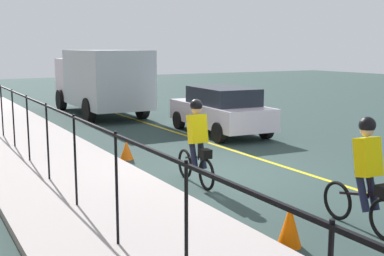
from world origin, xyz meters
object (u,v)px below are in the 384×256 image
object	(u,v)px
box_truck_background	(101,79)
traffic_cone_far	(127,150)
cyclist_lead	(197,143)
patrol_sedan	(221,110)
cyclist_follow	(366,175)
traffic_cone_near	(290,225)

from	to	relation	value
box_truck_background	traffic_cone_far	bearing A→B (deg)	165.83
cyclist_lead	traffic_cone_far	bearing A→B (deg)	11.20
patrol_sedan	cyclist_follow	bearing A→B (deg)	165.20
box_truck_background	traffic_cone_far	world-z (taller)	box_truck_background
traffic_cone_far	box_truck_background	bearing A→B (deg)	-15.01
cyclist_follow	traffic_cone_far	size ratio (longest dim) A/B	3.75
patrol_sedan	box_truck_background	size ratio (longest dim) A/B	0.67
cyclist_follow	patrol_sedan	size ratio (longest dim) A/B	0.41
patrol_sedan	box_truck_background	bearing A→B (deg)	20.25
cyclist_lead	traffic_cone_near	world-z (taller)	cyclist_lead
traffic_cone_near	cyclist_follow	bearing A→B (deg)	-94.09
cyclist_follow	traffic_cone_far	distance (m)	6.78
box_truck_background	traffic_cone_near	distance (m)	15.34
cyclist_follow	patrol_sedan	xyz separation A→B (m)	(8.71, -2.90, -0.09)
box_truck_background	traffic_cone_far	distance (m)	9.00
cyclist_follow	traffic_cone_near	distance (m)	1.54
patrol_sedan	cyclist_lead	bearing A→B (deg)	146.50
box_truck_background	traffic_cone_far	size ratio (longest dim) A/B	13.84
cyclist_follow	box_truck_background	distance (m)	15.25
cyclist_lead	traffic_cone_far	size ratio (longest dim) A/B	3.75
cyclist_lead	traffic_cone_far	xyz separation A→B (m)	(3.00, 0.38, -0.67)
cyclist_follow	traffic_cone_near	bearing A→B (deg)	89.85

